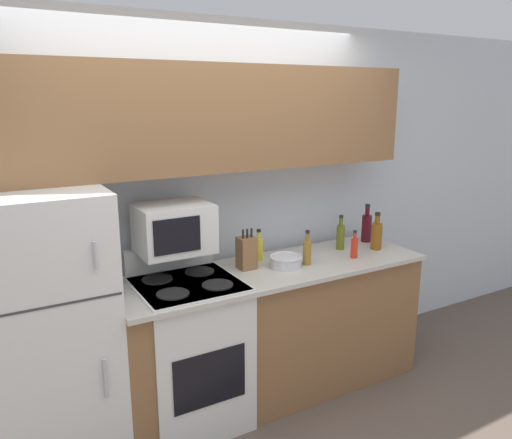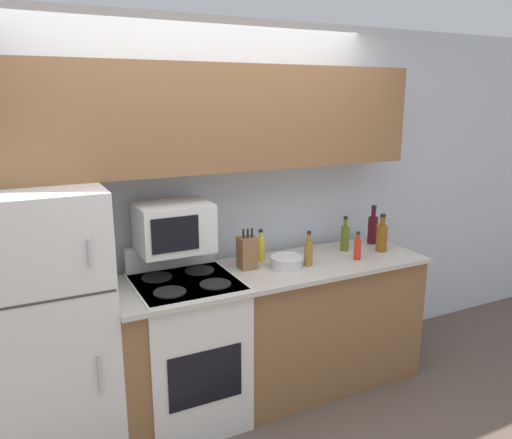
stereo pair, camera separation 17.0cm
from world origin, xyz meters
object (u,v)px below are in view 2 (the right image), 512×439
object	(u,v)px
bottle_vinegar	(309,252)
bottle_wine_red	(373,229)
bottle_cooking_spray	(261,248)
bottle_olive_oil	(345,237)
bottle_whiskey	(382,237)
refrigerator	(45,328)
knife_block	(247,253)
stove	(188,349)
bottle_hot_sauce	(358,249)
microwave	(174,227)
bowl	(287,261)

from	to	relation	value
bottle_vinegar	bottle_wine_red	bearing A→B (deg)	17.15
bottle_wine_red	bottle_cooking_spray	bearing A→B (deg)	178.56
bottle_olive_oil	bottle_whiskey	bearing A→B (deg)	-29.29
refrigerator	knife_block	xyz separation A→B (m)	(1.26, 0.02, 0.25)
stove	bottle_hot_sauce	distance (m)	1.33
microwave	refrigerator	bearing A→B (deg)	-174.04
bowl	bottle_cooking_spray	distance (m)	0.24
stove	bottle_cooking_spray	xyz separation A→B (m)	(0.61, 0.18, 0.53)
knife_block	refrigerator	bearing A→B (deg)	-178.99
microwave	bottle_hot_sauce	bearing A→B (deg)	-10.91
refrigerator	bottle_olive_oil	distance (m)	2.09
bottle_hot_sauce	stove	bearing A→B (deg)	174.79
refrigerator	bottle_wine_red	world-z (taller)	refrigerator
refrigerator	bowl	world-z (taller)	refrigerator
stove	microwave	size ratio (longest dim) A/B	2.47
stove	bowl	distance (m)	0.85
bottle_hot_sauce	bottle_vinegar	world-z (taller)	bottle_vinegar
knife_block	bottle_cooking_spray	distance (m)	0.20
bowl	bottle_cooking_spray	world-z (taller)	bottle_cooking_spray
refrigerator	bowl	distance (m)	1.52
bottle_olive_oil	bottle_vinegar	world-z (taller)	bottle_olive_oil
bowl	refrigerator	bearing A→B (deg)	176.87
refrigerator	bottle_whiskey	xyz separation A→B (m)	(2.31, -0.08, 0.25)
refrigerator	bottle_vinegar	bearing A→B (deg)	-3.91
bowl	knife_block	bearing A→B (deg)	156.53
refrigerator	bowl	size ratio (longest dim) A/B	7.25
microwave	bottle_cooking_spray	world-z (taller)	microwave
stove	microwave	distance (m)	0.78
microwave	bottle_vinegar	bearing A→B (deg)	-12.72
bottle_hot_sauce	bottle_whiskey	xyz separation A→B (m)	(0.28, 0.08, 0.03)
stove	bowl	size ratio (longest dim) A/B	5.06
refrigerator	bowl	xyz separation A→B (m)	(1.50, -0.08, 0.19)
microwave	bottle_whiskey	xyz separation A→B (m)	(1.52, -0.16, -0.21)
bottle_cooking_spray	knife_block	bearing A→B (deg)	-144.51
bottle_whiskey	stove	bearing A→B (deg)	178.75
bowl	bottle_whiskey	xyz separation A→B (m)	(0.81, 0.00, 0.07)
bottle_cooking_spray	bottle_hot_sauce	size ratio (longest dim) A/B	1.10
bottle_olive_oil	bottle_vinegar	distance (m)	0.45
microwave	bottle_vinegar	distance (m)	0.92
refrigerator	bottle_vinegar	size ratio (longest dim) A/B	6.59
refrigerator	microwave	size ratio (longest dim) A/B	3.53
bottle_cooking_spray	bottle_vinegar	size ratio (longest dim) A/B	0.92
microwave	bowl	xyz separation A→B (m)	(0.71, -0.16, -0.28)
bottle_whiskey	microwave	bearing A→B (deg)	173.98
bottle_olive_oil	bottle_vinegar	xyz separation A→B (m)	(-0.42, -0.17, -0.01)
bowl	bottle_cooking_spray	size ratio (longest dim) A/B	0.99
stove	bowl	world-z (taller)	stove
refrigerator	bottle_whiskey	distance (m)	2.32
stove	knife_block	world-z (taller)	knife_block
microwave	bottle_whiskey	distance (m)	1.54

